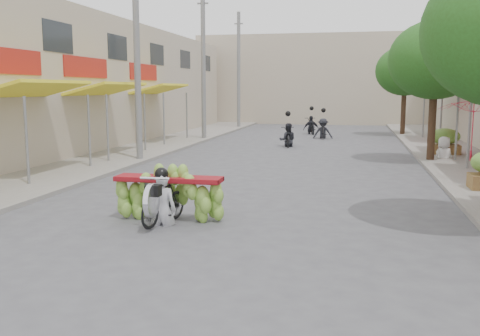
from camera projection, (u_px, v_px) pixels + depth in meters
name	position (u px, v px, depth m)	size (l,w,h in m)	color
ground	(168.00, 282.00, 7.66)	(120.00, 120.00, 0.00)	#535358
sidewalk_left	(132.00, 150.00, 23.60)	(4.00, 60.00, 0.12)	gray
sidewalk_right	(470.00, 159.00, 20.73)	(4.00, 60.00, 0.12)	gray
shophouse_row_left	(13.00, 83.00, 23.20)	(9.77, 40.00, 6.00)	#B5A68F
far_building	(323.00, 80.00, 43.92)	(20.00, 6.00, 7.00)	#B5A68F
utility_pole_mid	(137.00, 54.00, 19.79)	(0.60, 0.24, 8.00)	slate
utility_pole_far	(203.00, 65.00, 28.50)	(0.60, 0.24, 8.00)	slate
utility_pole_back	(239.00, 71.00, 37.21)	(0.60, 0.24, 8.00)	slate
street_tree_mid	(435.00, 60.00, 19.55)	(3.40, 3.40, 5.25)	#3A2719
street_tree_far	(405.00, 71.00, 31.16)	(3.40, 3.40, 5.25)	#3A2719
produce_crate_far	(445.00, 139.00, 21.77)	(1.20, 0.88, 1.16)	brown
banana_motorbike	(166.00, 190.00, 10.99)	(2.25, 1.81, 1.96)	black
market_umbrella	(475.00, 98.00, 14.97)	(2.21, 2.21, 1.80)	#B3172E
pedestrian	(445.00, 136.00, 20.42)	(0.95, 0.80, 1.65)	white
bg_motorbike_a	(288.00, 131.00, 25.59)	(0.86, 1.71, 1.95)	black
bg_motorbike_b	(323.00, 124.00, 29.76)	(1.09, 1.84, 1.95)	black
bg_motorbike_c	(311.00, 121.00, 32.74)	(1.07, 1.85, 1.95)	black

